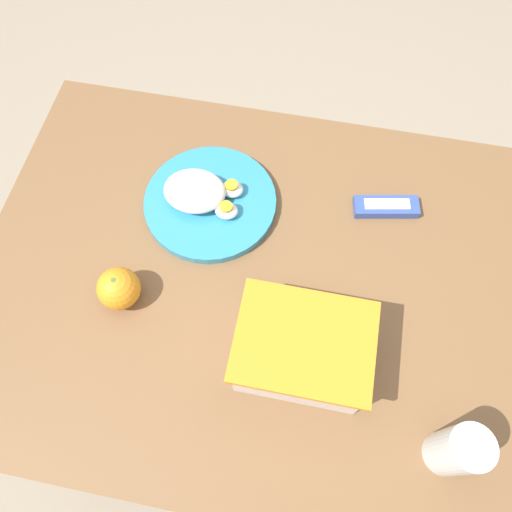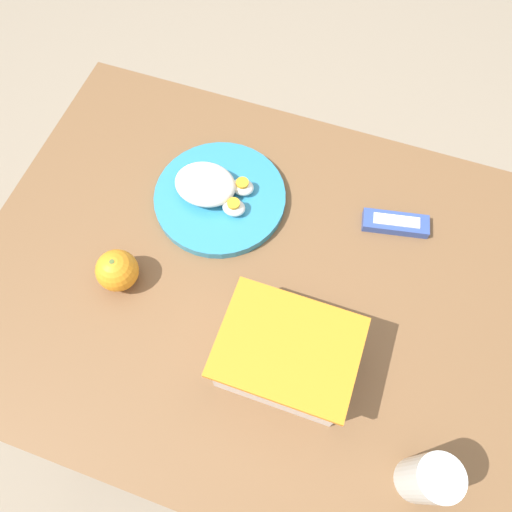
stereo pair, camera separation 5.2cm
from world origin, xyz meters
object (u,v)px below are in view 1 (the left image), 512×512
Objects in this scene: orange_fruit at (119,288)px; candy_bar at (386,207)px; rice_plate at (207,199)px; food_container at (302,351)px; drinking_glass at (457,451)px.

orange_fruit is 0.58× the size of candy_bar.
orange_fruit reaches higher than rice_plate.
food_container is at bearing 130.20° from rice_plate.
drinking_glass reaches higher than food_container.
food_container reaches higher than orange_fruit.
rice_plate reaches higher than candy_bar.
candy_bar is 1.05× the size of drinking_glass.
drinking_glass reaches higher than rice_plate.
orange_fruit is 0.29× the size of rice_plate.
orange_fruit is at bearing -8.64° from food_container.
orange_fruit is 0.50m from candy_bar.
food_container is at bearing -23.68° from drinking_glass.
food_container is 0.32m from orange_fruit.
orange_fruit is 0.23m from rice_plate.
orange_fruit reaches higher than candy_bar.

